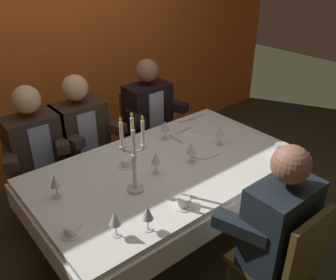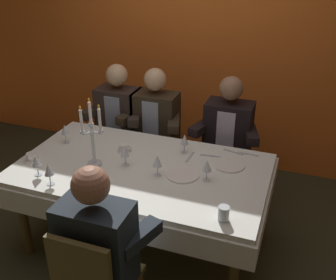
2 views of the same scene
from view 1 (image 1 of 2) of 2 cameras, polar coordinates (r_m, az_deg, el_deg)
ground_plane at (r=3.05m, az=-0.07°, el=-15.87°), size 12.00×12.00×0.00m
back_wall at (r=3.71m, az=-17.21°, el=15.00°), size 6.00×0.12×2.70m
dining_table at (r=2.66m, az=-0.08°, el=-6.21°), size 1.94×1.14×0.74m
candelabra at (r=2.22m, az=-5.41°, el=-2.88°), size 0.15×0.17×0.55m
dinner_plate_0 at (r=3.12m, az=5.97°, el=1.84°), size 0.24×0.24×0.01m
dinner_plate_1 at (r=2.77m, az=5.42°, el=-1.67°), size 0.25×0.25×0.01m
wine_glass_0 at (r=2.33m, az=-17.41°, el=-6.29°), size 0.07×0.07×0.16m
wine_glass_1 at (r=1.99m, az=-3.26°, el=-11.51°), size 0.07×0.07×0.16m
wine_glass_2 at (r=2.45m, az=-1.95°, el=-2.98°), size 0.07×0.07×0.16m
wine_glass_3 at (r=1.97m, az=-8.37°, el=-12.22°), size 0.07×0.07×0.16m
wine_glass_4 at (r=2.89m, az=-0.48°, el=2.14°), size 0.07×0.07×0.16m
wine_glass_5 at (r=2.84m, az=8.20°, el=1.36°), size 0.07×0.07×0.16m
wine_glass_6 at (r=2.58m, az=3.72°, el=-1.34°), size 0.07×0.07×0.16m
water_tumbler_0 at (r=2.81m, az=17.15°, el=-1.50°), size 0.07×0.07×0.10m
coffee_cup_0 at (r=2.09m, az=-15.03°, el=-13.53°), size 0.13×0.12×0.06m
coffee_cup_1 at (r=2.21m, az=2.54°, el=-9.81°), size 0.13×0.12×0.06m
coffee_cup_2 at (r=2.59m, az=-6.61°, el=-3.61°), size 0.13×0.12×0.06m
spoon_0 at (r=3.07m, az=2.50°, el=1.50°), size 0.17×0.04×0.01m
spoon_1 at (r=3.33m, az=4.54°, el=3.64°), size 0.17×0.03×0.01m
spoon_2 at (r=2.93m, az=1.28°, el=0.13°), size 0.03×0.17×0.01m
fork_3 at (r=3.25m, az=3.10°, el=3.07°), size 0.17×0.06×0.01m
seated_diner_0 at (r=3.03m, az=-20.22°, el=-0.96°), size 0.63×0.48×1.24m
seated_diner_1 at (r=3.15m, az=-13.67°, el=1.23°), size 0.63×0.48×1.24m
seated_diner_2 at (r=2.19m, az=17.36°, el=-12.64°), size 0.63×0.48×1.24m
seated_diner_3 at (r=3.48m, az=-3.25°, el=4.65°), size 0.63×0.48×1.24m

